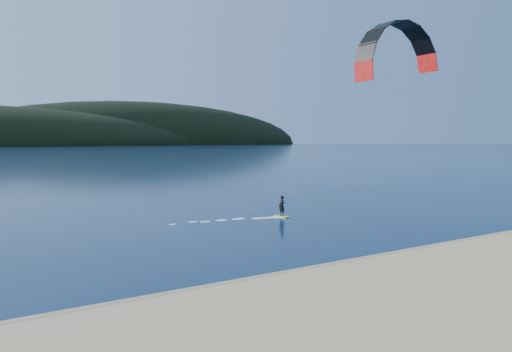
# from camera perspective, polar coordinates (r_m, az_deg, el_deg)

# --- Properties ---
(ground) EXTENTS (1800.00, 1800.00, 0.00)m
(ground) POSITION_cam_1_polar(r_m,az_deg,el_deg) (21.31, 6.52, -15.65)
(ground) COLOR #08203C
(ground) RESTS_ON ground
(wet_sand) EXTENTS (220.00, 2.50, 0.10)m
(wet_sand) POSITION_cam_1_polar(r_m,az_deg,el_deg) (24.76, -0.25, -12.64)
(wet_sand) COLOR #8F7C53
(wet_sand) RESTS_ON ground
(kitesurfer_near) EXTENTS (25.06, 8.32, 17.31)m
(kitesurfer_near) POSITION_cam_1_polar(r_m,az_deg,el_deg) (48.47, 15.81, 11.39)
(kitesurfer_near) COLOR #B0CA17
(kitesurfer_near) RESTS_ON ground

